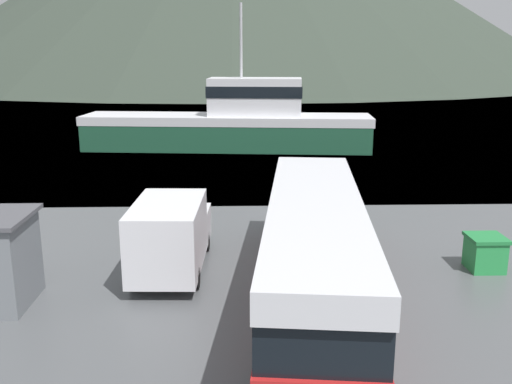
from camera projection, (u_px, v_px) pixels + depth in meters
name	position (u px, v px, depth m)	size (l,w,h in m)	color
water_surface	(255.00, 79.00, 143.33)	(240.00, 240.00, 0.00)	slate
tour_bus	(315.00, 245.00, 16.28)	(3.94, 13.07, 3.09)	red
delivery_van	(171.00, 233.00, 18.68)	(2.31, 5.63, 2.49)	silver
fishing_boat	(233.00, 123.00, 41.87)	(21.34, 6.09, 10.37)	#1E5138
storage_bin	(485.00, 253.00, 18.98)	(1.19, 1.22, 1.17)	green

